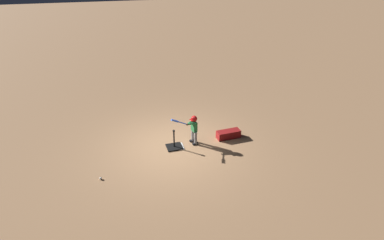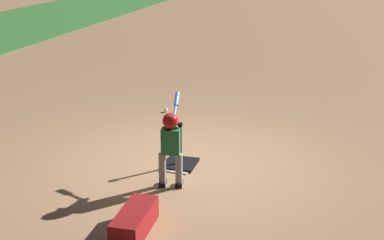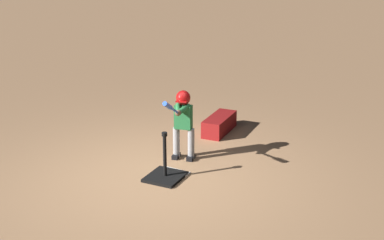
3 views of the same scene
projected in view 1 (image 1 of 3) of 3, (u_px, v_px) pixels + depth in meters
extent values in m
plane|color=#99704C|center=(171.00, 146.00, 10.20)|extent=(90.00, 90.00, 0.00)
cube|color=white|center=(177.00, 147.00, 10.16)|extent=(0.47, 0.47, 0.02)
cube|color=black|center=(174.00, 147.00, 10.14)|extent=(0.52, 0.47, 0.04)
cylinder|color=black|center=(174.00, 139.00, 9.99)|extent=(0.05, 0.05, 0.58)
cylinder|color=black|center=(174.00, 131.00, 9.85)|extent=(0.08, 0.08, 0.05)
cylinder|color=gray|center=(196.00, 138.00, 10.21)|extent=(0.11, 0.11, 0.47)
cube|color=black|center=(195.00, 144.00, 10.29)|extent=(0.19, 0.12, 0.06)
cylinder|color=gray|center=(193.00, 135.00, 10.39)|extent=(0.11, 0.11, 0.47)
cube|color=black|center=(192.00, 141.00, 10.47)|extent=(0.19, 0.12, 0.06)
cube|color=#236B38|center=(194.00, 126.00, 10.10)|extent=(0.17, 0.27, 0.35)
sphere|color=brown|center=(194.00, 119.00, 9.97)|extent=(0.18, 0.18, 0.18)
sphere|color=maroon|center=(194.00, 119.00, 9.97)|extent=(0.21, 0.21, 0.21)
cube|color=maroon|center=(192.00, 120.00, 9.95)|extent=(0.13, 0.17, 0.01)
cylinder|color=#236B38|center=(191.00, 124.00, 9.95)|extent=(0.29, 0.11, 0.10)
cylinder|color=#236B38|center=(190.00, 123.00, 10.01)|extent=(0.29, 0.19, 0.10)
sphere|color=brown|center=(187.00, 124.00, 9.93)|extent=(0.09, 0.09, 0.09)
cylinder|color=blue|center=(180.00, 122.00, 9.76)|extent=(0.55, 0.12, 0.32)
cylinder|color=blue|center=(175.00, 121.00, 9.65)|extent=(0.26, 0.10, 0.18)
cylinder|color=black|center=(188.00, 124.00, 9.94)|extent=(0.04, 0.05, 0.05)
sphere|color=white|center=(101.00, 178.00, 8.63)|extent=(0.07, 0.07, 0.07)
cube|color=maroon|center=(228.00, 134.00, 10.65)|extent=(0.85, 0.35, 0.28)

